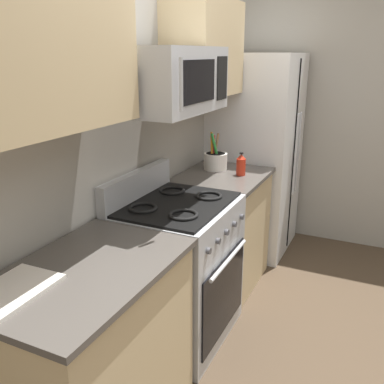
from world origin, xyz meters
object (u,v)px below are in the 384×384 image
at_px(cutting_board, 9,292).
at_px(refrigerator, 255,155).
at_px(range_oven, 178,269).
at_px(microwave, 171,80).
at_px(utensil_crock, 215,160).
at_px(bottle_hot_sauce, 241,165).

bearing_deg(cutting_board, refrigerator, -3.06).
bearing_deg(refrigerator, range_oven, 179.37).
bearing_deg(microwave, cutting_board, 175.07).
bearing_deg(cutting_board, range_oven, -6.26).
xyz_separation_m(range_oven, utensil_crock, (0.88, 0.11, 0.51)).
distance_m(range_oven, bottle_hot_sauce, 0.97).
bearing_deg(range_oven, microwave, 90.05).
bearing_deg(bottle_hot_sauce, refrigerator, 8.64).
relative_size(range_oven, microwave, 1.47).
xyz_separation_m(cutting_board, bottle_hot_sauce, (1.98, -0.26, 0.07)).
distance_m(cutting_board, bottle_hot_sauce, 2.00).
bearing_deg(cutting_board, utensil_crock, -0.60).
height_order(range_oven, bottle_hot_sauce, range_oven).
xyz_separation_m(range_oven, refrigerator, (1.56, -0.02, 0.43)).
bearing_deg(utensil_crock, range_oven, -173.09).
distance_m(range_oven, cutting_board, 1.26).
bearing_deg(utensil_crock, cutting_board, 179.40).
xyz_separation_m(range_oven, microwave, (-0.00, 0.03, 1.18)).
distance_m(refrigerator, cutting_board, 2.73).
relative_size(microwave, cutting_board, 1.96).
relative_size(cutting_board, bottle_hot_sauce, 2.13).
relative_size(refrigerator, cutting_board, 4.76).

